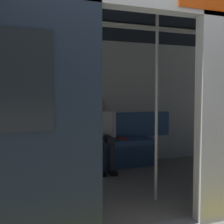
{
  "coord_description": "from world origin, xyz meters",
  "views": [
    {
      "loc": [
        1.28,
        2.36,
        1.26
      ],
      "look_at": [
        -0.11,
        -1.29,
        1.02
      ],
      "focal_mm": 47.67,
      "sensor_mm": 36.0,
      "label": 1
    }
  ],
  "objects": [
    {
      "name": "train_car",
      "position": [
        0.07,
        -1.24,
        1.53
      ],
      "size": [
        6.4,
        2.81,
        2.3
      ],
      "color": "silver",
      "rests_on": "ground_plane"
    },
    {
      "name": "grab_pole_door",
      "position": [
        0.43,
        -0.54,
        1.08
      ],
      "size": [
        0.04,
        0.04,
        2.16
      ],
      "primitive_type": "cylinder",
      "color": "silver",
      "rests_on": "ground_plane"
    },
    {
      "name": "handbag",
      "position": [
        0.08,
        -2.38,
        0.55
      ],
      "size": [
        0.26,
        0.15,
        0.17
      ],
      "color": "brown",
      "rests_on": "bench_seat"
    },
    {
      "name": "grab_pole_far",
      "position": [
        -0.43,
        -0.68,
        1.08
      ],
      "size": [
        0.04,
        0.04,
        2.16
      ],
      "primitive_type": "cylinder",
      "color": "silver",
      "rests_on": "ground_plane"
    },
    {
      "name": "person_seated",
      "position": [
        -0.28,
        -2.24,
        0.68
      ],
      "size": [
        0.55,
        0.69,
        1.19
      ],
      "color": "silver",
      "rests_on": "ground_plane"
    },
    {
      "name": "bench_seat",
      "position": [
        0.0,
        -2.3,
        0.36
      ],
      "size": [
        2.53,
        0.44,
        0.47
      ],
      "color": "#38609E",
      "rests_on": "ground_plane"
    },
    {
      "name": "book",
      "position": [
        -0.71,
        -2.36,
        0.48
      ],
      "size": [
        0.15,
        0.22,
        0.03
      ],
      "primitive_type": "cube",
      "rotation": [
        0.0,
        0.0,
        0.02
      ],
      "color": "#B22D2D",
      "rests_on": "bench_seat"
    }
  ]
}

